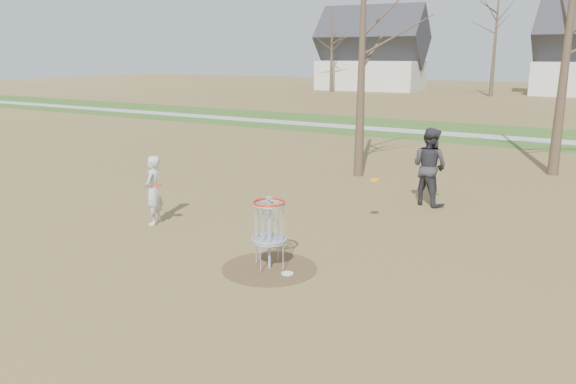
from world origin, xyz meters
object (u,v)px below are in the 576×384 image
Objects in this scene: player_throwing at (429,167)px; disc_golf_basket at (269,222)px; player_standing at (153,190)px; disc_grounded at (287,273)px.

player_throwing is 1.53× the size of disc_golf_basket.
player_standing is at bearing 165.47° from disc_golf_basket.
disc_golf_basket reaches higher than disc_grounded.
disc_grounded is 1.00m from disc_golf_basket.
player_throwing is at bearing 112.05° from player_standing.
disc_grounded is at bearing -10.56° from disc_golf_basket.
player_throwing is 6.27m from disc_grounded.
disc_grounded is at bearing 52.47° from player_standing.
player_throwing is (4.99, 5.07, 0.22)m from player_standing.
disc_golf_basket is at bearing 97.87° from player_throwing.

